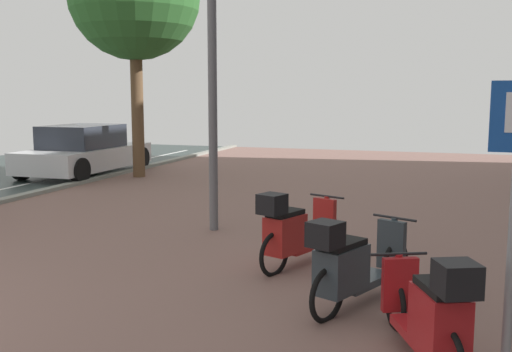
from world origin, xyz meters
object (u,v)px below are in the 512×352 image
Objects in this scene: scooter_near at (352,265)px; parked_car_far at (85,151)px; scooter_far at (431,314)px; scooter_mid at (294,231)px; lamp_post at (212,37)px.

scooter_near is 11.57m from parked_car_far.
scooter_mid is at bearing 126.44° from scooter_far.
scooter_mid reaches higher than scooter_near.
lamp_post is (5.84, -5.05, 2.41)m from parked_car_far.
scooter_far is (0.80, -1.13, 0.00)m from scooter_near.
parked_car_far is at bearing 139.16° from lamp_post.
scooter_far is 0.29× the size of lamp_post.
scooter_far is (1.72, -2.34, -0.01)m from scooter_mid.
parked_car_far is (-7.57, 6.65, 0.16)m from scooter_mid.
parked_car_far is 8.09m from lamp_post.
parked_car_far reaches higher than scooter_near.
scooter_far is at bearing -54.78° from scooter_near.
scooter_near is 4.64m from lamp_post.
lamp_post reaches higher than scooter_far.
scooter_near is 1.39m from scooter_far.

